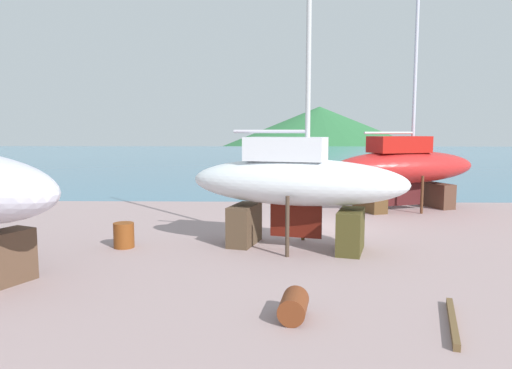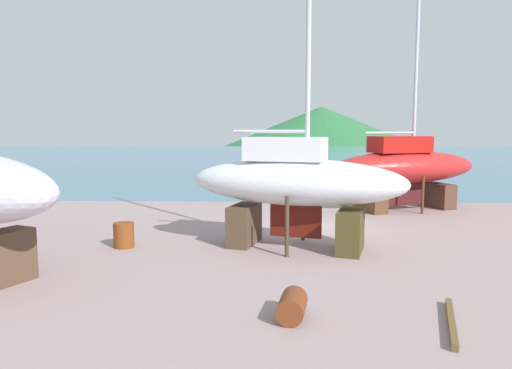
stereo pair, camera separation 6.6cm
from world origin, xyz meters
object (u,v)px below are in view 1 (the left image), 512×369
Objects in this scene: barrel_blue_faded at (124,235)px; barrel_rust_near at (294,306)px; sailboat_small_center at (295,184)px; sailboat_mid_port at (405,167)px.

barrel_rust_near is at bearing -47.99° from barrel_blue_faded.
sailboat_small_center reaches higher than barrel_blue_faded.
barrel_rust_near is at bearing -77.46° from sailboat_small_center.
sailboat_small_center is at bearing 86.53° from barrel_rust_near.
sailboat_small_center is 5.97m from barrel_rust_near.
sailboat_small_center reaches higher than barrel_rust_near.
sailboat_mid_port is 14.49m from barrel_rust_near.
sailboat_small_center is 11.97× the size of barrel_rust_near.
barrel_blue_faded is (-10.85, -7.58, -1.59)m from sailboat_mid_port.
sailboat_mid_port is 13.33m from barrel_blue_faded.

